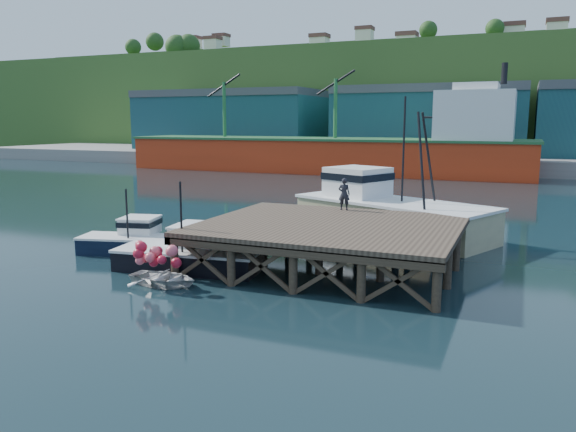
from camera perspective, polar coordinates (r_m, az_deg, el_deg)
The scene contains 12 objects.
ground at distance 29.50m, azimuth -5.93°, elevation -4.04°, with size 300.00×300.00×0.00m, color black.
wharf at distance 26.74m, azimuth 4.20°, elevation -1.19°, with size 12.00×10.00×2.62m.
far_quay at distance 96.28m, azimuth 14.58°, elevation 5.80°, with size 160.00×40.00×2.00m, color gray.
warehouse_left at distance 102.49m, azimuth -5.72°, elevation 9.35°, with size 32.00×16.00×9.00m, color #174E4E.
warehouse_mid at distance 91.15m, azimuth 14.27°, elevation 9.07°, with size 28.00×16.00×9.00m, color #174E4E.
cargo_ship at distance 76.51m, azimuth 5.88°, elevation 6.87°, with size 55.50×10.00×13.75m.
hillside at distance 125.92m, azimuth 16.82°, elevation 11.09°, with size 220.00×50.00×22.00m, color #2D511E.
boat_navy at distance 31.11m, azimuth -15.30°, elevation -2.29°, with size 5.95×3.79×3.51m.
boat_black at distance 27.11m, azimuth -9.81°, elevation -3.65°, with size 7.19×5.99×4.27m.
trawler at distance 34.90m, azimuth 10.10°, elevation 0.88°, with size 13.25×9.17×8.38m.
dinghy at distance 24.68m, azimuth -12.52°, elevation -6.18°, with size 2.23×3.12×0.65m, color silver.
dockworker at distance 30.86m, azimuth 5.72°, elevation 2.24°, with size 0.64×0.42×1.75m, color black.
Camera 1 is at (13.86, -25.09, 6.96)m, focal length 35.00 mm.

